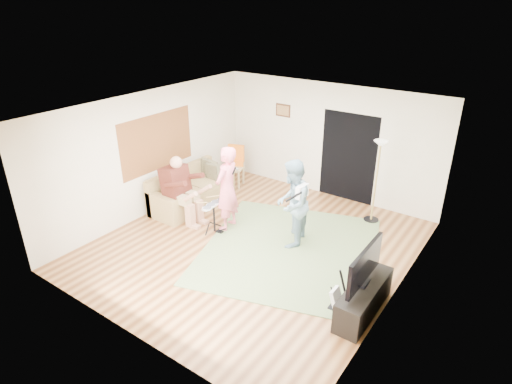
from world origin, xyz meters
TOP-DOWN VIEW (x-y plane):
  - floor at (0.00, 0.00)m, footprint 6.00×6.00m
  - walls at (0.00, 0.00)m, footprint 5.50×6.00m
  - ceiling at (0.00, 0.00)m, footprint 6.00×6.00m
  - window_blinds at (-2.74, 0.20)m, footprint 0.00×2.05m
  - doorway at (0.55, 2.99)m, footprint 2.10×0.00m
  - picture_frame at (-1.25, 2.99)m, footprint 0.42×0.03m
  - area_rug at (0.65, 0.26)m, footprint 4.06×4.23m
  - sofa at (-2.29, 0.63)m, footprint 0.86×2.09m
  - drummer at (-1.86, -0.02)m, footprint 0.94×0.52m
  - drum_kit at (-1.00, -0.02)m, footprint 0.36×0.64m
  - singer at (-0.87, 0.26)m, footprint 0.50×0.70m
  - microphone at (-0.67, 0.26)m, footprint 0.06×0.06m
  - guitarist at (0.54, 0.48)m, footprint 0.87×1.00m
  - guitar_held at (0.74, 0.48)m, footprint 0.16×0.61m
  - guitar_spare at (2.13, -0.81)m, footprint 0.27×0.24m
  - torchiere_lamp at (1.50, 2.30)m, footprint 0.32×0.32m
  - dining_chair at (-2.11, 2.12)m, footprint 0.55×0.58m
  - tv_cabinet at (2.50, -0.63)m, footprint 0.40×1.40m
  - television at (2.45, -0.63)m, footprint 0.06×1.15m

SIDE VIEW (x-z plane):
  - floor at x=0.00m, z-range 0.00..0.00m
  - area_rug at x=0.65m, z-range 0.00..0.02m
  - guitar_spare at x=2.13m, z-range -0.16..0.58m
  - tv_cabinet at x=2.50m, z-range 0.00..0.50m
  - sofa at x=-2.29m, z-range -0.14..0.70m
  - drum_kit at x=-1.00m, z-range -0.04..0.62m
  - dining_chair at x=-2.11m, z-range -0.15..0.88m
  - drummer at x=-1.86m, z-range -0.16..1.28m
  - television at x=2.45m, z-range 0.56..1.14m
  - guitarist at x=0.54m, z-range 0.00..1.74m
  - singer at x=-0.87m, z-range 0.00..1.79m
  - doorway at x=0.55m, z-range 0.00..2.10m
  - guitar_held at x=0.74m, z-range 1.05..1.31m
  - torchiere_lamp at x=1.50m, z-range 0.34..2.15m
  - microphone at x=-0.67m, z-range 1.22..1.46m
  - walls at x=0.00m, z-range 0.00..2.70m
  - window_blinds at x=-2.74m, z-range 0.53..2.58m
  - picture_frame at x=-1.25m, z-range 1.74..2.06m
  - ceiling at x=0.00m, z-range 2.70..2.70m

